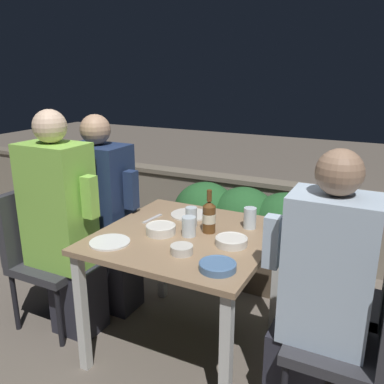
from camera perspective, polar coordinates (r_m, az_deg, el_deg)
name	(u,v)px	position (r m, az deg, el deg)	size (l,w,h in m)	color
ground_plane	(187,345)	(2.59, -0.74, -20.70)	(16.00, 16.00, 0.00)	#665B51
parapet_wall	(262,217)	(3.62, 9.86, -3.42)	(9.00, 0.18, 0.67)	gray
dining_table	(186,249)	(2.26, -0.80, -8.03)	(0.92, 0.92, 0.72)	#937556
planter_hedge	(243,230)	(3.10, 7.22, -5.36)	(1.15, 0.47, 0.75)	brown
chair_left_near	(42,245)	(2.73, -20.30, -6.97)	(0.43, 0.43, 0.88)	#333338
person_green_blouse	(63,225)	(2.54, -17.64, -4.45)	(0.48, 0.26, 1.37)	#282833
chair_left_far	(83,230)	(2.90, -15.04, -5.11)	(0.43, 0.43, 0.88)	#333338
person_navy_jumper	(105,215)	(2.73, -12.16, -3.16)	(0.48, 0.26, 1.31)	#282833
chair_right_near	(364,330)	(1.95, 23.03, -17.38)	(0.43, 0.43, 0.88)	#333338
person_blue_shirt	(319,292)	(1.90, 17.42, -13.29)	(0.47, 0.26, 1.28)	#282833
chair_right_far	(369,292)	(2.25, 23.54, -12.70)	(0.43, 0.43, 0.88)	#333338
beer_bottle	(209,216)	(2.22, 2.41, -3.42)	(0.07, 0.07, 0.24)	brown
plate_0	(110,242)	(2.15, -11.47, -6.92)	(0.21, 0.21, 0.01)	white
plate_1	(190,215)	(2.50, -0.31, -3.19)	(0.23, 0.23, 0.01)	silver
bowl_0	(231,241)	(2.09, 5.56, -6.81)	(0.16, 0.16, 0.04)	silver
bowl_1	(161,229)	(2.22, -4.40, -5.16)	(0.16, 0.16, 0.05)	silver
bowl_2	(218,266)	(1.85, 3.62, -10.27)	(0.17, 0.17, 0.04)	#4C709E
bowl_3	(182,249)	(1.99, -1.46, -7.99)	(0.11, 0.11, 0.04)	beige
glass_cup_0	(191,217)	(2.31, -0.11, -3.49)	(0.07, 0.07, 0.11)	silver
glass_cup_1	(250,218)	(2.31, 8.13, -3.63)	(0.07, 0.07, 0.12)	silver
glass_cup_2	(189,226)	(2.18, -0.44, -4.85)	(0.08, 0.08, 0.11)	silver
fork_0	(152,219)	(2.44, -5.57, -3.74)	(0.04, 0.17, 0.01)	silver
potted_plant	(115,205)	(3.56, -10.72, -1.83)	(0.30, 0.30, 0.75)	#9E5638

